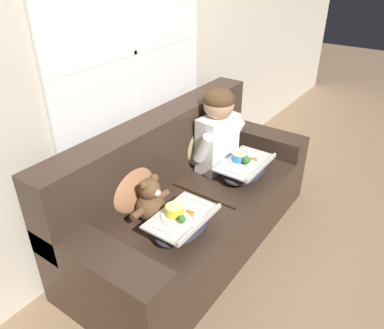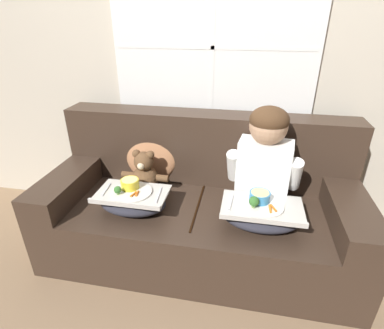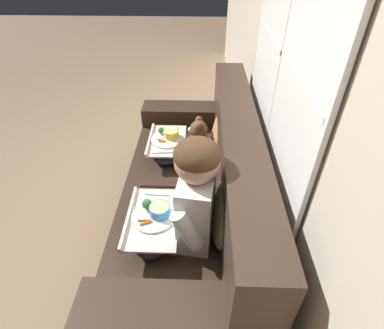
{
  "view_description": "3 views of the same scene",
  "coord_description": "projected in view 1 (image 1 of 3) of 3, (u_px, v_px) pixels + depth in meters",
  "views": [
    {
      "loc": [
        -1.74,
        -1.19,
        1.86
      ],
      "look_at": [
        0.06,
        0.08,
        0.58
      ],
      "focal_mm": 35.0,
      "sensor_mm": 36.0,
      "label": 1
    },
    {
      "loc": [
        0.26,
        -1.59,
        1.47
      ],
      "look_at": [
        -0.04,
        -0.05,
        0.69
      ],
      "focal_mm": 28.0,
      "sensor_mm": 36.0,
      "label": 2
    },
    {
      "loc": [
        1.47,
        0.08,
        1.75
      ],
      "look_at": [
        0.05,
        0.04,
        0.64
      ],
      "focal_mm": 28.0,
      "sensor_mm": 36.0,
      "label": 3
    }
  ],
  "objects": [
    {
      "name": "couch",
      "position": [
        188.0,
        200.0,
        2.63
      ],
      "size": [
        1.96,
        0.84,
        0.9
      ],
      "color": "#38281E",
      "rests_on": "ground_plane"
    },
    {
      "name": "teddy_bear",
      "position": [
        151.0,
        202.0,
        2.26
      ],
      "size": [
        0.32,
        0.22,
        0.3
      ],
      "color": "brown",
      "rests_on": "couch"
    },
    {
      "name": "wall_back_with_window",
      "position": [
        129.0,
        50.0,
        2.36
      ],
      "size": [
        8.0,
        0.08,
        2.6
      ],
      "color": "beige",
      "rests_on": "ground_plane"
    },
    {
      "name": "child_figure",
      "position": [
        218.0,
        126.0,
        2.69
      ],
      "size": [
        0.46,
        0.24,
        0.63
      ],
      "color": "white",
      "rests_on": "couch"
    },
    {
      "name": "throw_pillow_behind_teddy",
      "position": [
        131.0,
        183.0,
        2.3
      ],
      "size": [
        0.38,
        0.18,
        0.4
      ],
      "color": "#B2754C",
      "rests_on": "couch"
    },
    {
      "name": "lap_tray_teddy",
      "position": [
        182.0,
        223.0,
        2.17
      ],
      "size": [
        0.42,
        0.27,
        0.19
      ],
      "color": "#2D2D38",
      "rests_on": "teddy_bear"
    },
    {
      "name": "throw_pillow_behind_child",
      "position": [
        200.0,
        139.0,
        2.84
      ],
      "size": [
        0.42,
        0.2,
        0.44
      ],
      "color": "#898456",
      "rests_on": "couch"
    },
    {
      "name": "lap_tray_child",
      "position": [
        244.0,
        168.0,
        2.71
      ],
      "size": [
        0.45,
        0.28,
        0.2
      ],
      "color": "#2D2D38",
      "rests_on": "child_figure"
    },
    {
      "name": "ground_plane",
      "position": [
        196.0,
        238.0,
        2.76
      ],
      "size": [
        14.0,
        14.0,
        0.0
      ],
      "primitive_type": "plane",
      "color": "#8E7051"
    }
  ]
}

